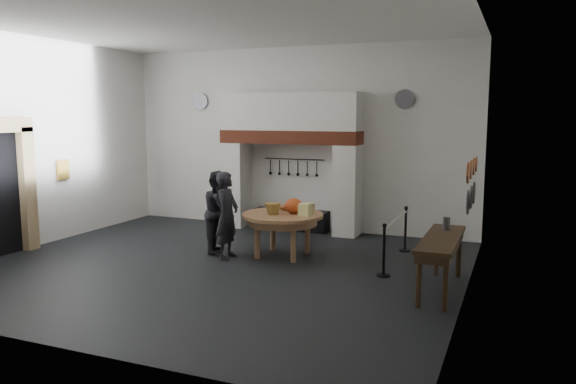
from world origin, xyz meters
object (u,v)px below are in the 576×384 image
at_px(barrier_post_near, 384,252).
at_px(barrier_post_far, 405,230).
at_px(work_table, 283,215).
at_px(side_table, 442,239).
at_px(iron_range, 291,220).
at_px(visitor_near, 227,215).
at_px(visitor_far, 220,212).

bearing_deg(barrier_post_near, barrier_post_far, 90.00).
bearing_deg(work_table, barrier_post_far, 31.19).
bearing_deg(side_table, barrier_post_near, 155.27).
xyz_separation_m(barrier_post_near, barrier_post_far, (0.00, 2.00, 0.00)).
distance_m(iron_range, visitor_near, 3.14).
xyz_separation_m(iron_range, visitor_near, (-0.11, -3.08, 0.62)).
bearing_deg(iron_range, side_table, -41.34).
bearing_deg(visitor_near, iron_range, -5.84).
bearing_deg(barrier_post_near, work_table, 163.75).
xyz_separation_m(iron_range, barrier_post_far, (3.06, -1.13, 0.20)).
bearing_deg(work_table, iron_range, 108.48).
bearing_deg(side_table, visitor_far, 168.62).
height_order(visitor_near, barrier_post_far, visitor_near).
height_order(barrier_post_near, barrier_post_far, same).
height_order(side_table, barrier_post_far, same).
relative_size(iron_range, barrier_post_far, 2.11).
xyz_separation_m(iron_range, visitor_far, (-0.51, -2.68, 0.61)).
distance_m(visitor_far, barrier_post_near, 3.62).
bearing_deg(side_table, barrier_post_far, 112.79).
bearing_deg(side_table, iron_range, 138.66).
bearing_deg(visitor_far, barrier_post_near, -118.18).
relative_size(visitor_far, barrier_post_far, 1.90).
height_order(visitor_near, side_table, visitor_near).
bearing_deg(barrier_post_far, barrier_post_near, -90.00).
height_order(visitor_far, barrier_post_far, visitor_far).
bearing_deg(visitor_near, side_table, -100.87).
xyz_separation_m(work_table, side_table, (3.27, -1.13, 0.03)).
height_order(work_table, side_table, side_table).
height_order(iron_range, visitor_near, visitor_near).
height_order(iron_range, barrier_post_near, barrier_post_near).
height_order(work_table, visitor_near, visitor_near).
bearing_deg(visitor_far, visitor_near, -156.02).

